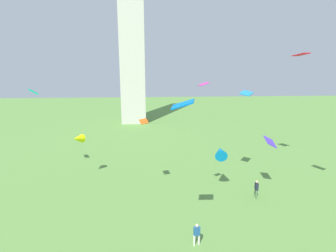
{
  "coord_description": "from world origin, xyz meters",
  "views": [
    {
      "loc": [
        -2.39,
        -1.17,
        11.9
      ],
      "look_at": [
        -0.87,
        17.5,
        7.86
      ],
      "focal_mm": 27.06,
      "sensor_mm": 36.0,
      "label": 1
    }
  ],
  "objects": [
    {
      "name": "monument_obelisk",
      "position": [
        -5.62,
        59.28,
        24.95
      ],
      "size": [
        5.57,
        5.57,
        49.9
      ],
      "color": "beige",
      "rests_on": "ground_plane"
    },
    {
      "name": "person_1",
      "position": [
        0.87,
        14.22,
        0.92
      ],
      "size": [
        0.49,
        0.34,
        1.63
      ],
      "rotation": [
        0.0,
        0.0,
        3.4
      ],
      "color": "silver",
      "rests_on": "ground_plane"
    },
    {
      "name": "person_2",
      "position": [
        7.83,
        20.4,
        1.02
      ],
      "size": [
        0.35,
        0.55,
        1.8
      ],
      "rotation": [
        0.0,
        0.0,
        1.4
      ],
      "color": "#51754C",
      "rests_on": "ground_plane"
    },
    {
      "name": "kite_flying_0",
      "position": [
        7.73,
        24.1,
        9.74
      ],
      "size": [
        1.75,
        1.79,
        0.55
      ],
      "rotation": [
        0.0,
        0.0,
        4.04
      ],
      "color": "#1E86C5"
    },
    {
      "name": "kite_flying_2",
      "position": [
        1.97,
        18.35,
        10.96
      ],
      "size": [
        0.89,
        0.74,
        0.28
      ],
      "rotation": [
        0.0,
        0.0,
        3.45
      ],
      "color": "#D32FA1"
    },
    {
      "name": "kite_flying_3",
      "position": [
        -14.6,
        27.24,
        9.79
      ],
      "size": [
        1.37,
        1.68,
        0.62
      ],
      "rotation": [
        0.0,
        0.0,
        5.09
      ],
      "color": "#03C193"
    },
    {
      "name": "kite_flying_4",
      "position": [
        -10.02,
        26.13,
        4.76
      ],
      "size": [
        1.53,
        1.78,
        1.21
      ],
      "rotation": [
        0.0,
        0.0,
        5.83
      ],
      "color": "#DEE90D"
    },
    {
      "name": "kite_flying_5",
      "position": [
        -2.76,
        22.14,
        7.35
      ],
      "size": [
        0.96,
        1.14,
        0.41
      ],
      "rotation": [
        0.0,
        0.0,
        1.84
      ],
      "color": "#CD5211"
    },
    {
      "name": "kite_flying_6",
      "position": [
        -0.29,
        13.77,
        9.99
      ],
      "size": [
        1.52,
        1.31,
        0.64
      ],
      "rotation": [
        0.0,
        0.0,
        5.99
      ],
      "color": "blue"
    },
    {
      "name": "kite_flying_7",
      "position": [
        15.29,
        27.59,
        13.83
      ],
      "size": [
        1.52,
        1.87,
        0.35
      ],
      "rotation": [
        0.0,
        0.0,
        1.85
      ],
      "color": "red"
    },
    {
      "name": "kite_flying_8",
      "position": [
        4.87,
        22.71,
        3.97
      ],
      "size": [
        1.56,
        2.12,
        1.54
      ],
      "rotation": [
        0.0,
        0.0,
        2.96
      ],
      "color": "#0977C2"
    },
    {
      "name": "kite_flying_9",
      "position": [
        9.46,
        21.72,
        5.21
      ],
      "size": [
        1.17,
        1.48,
        0.96
      ],
      "rotation": [
        0.0,
        0.0,
        4.57
      ],
      "color": "#4F32E2"
    }
  ]
}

